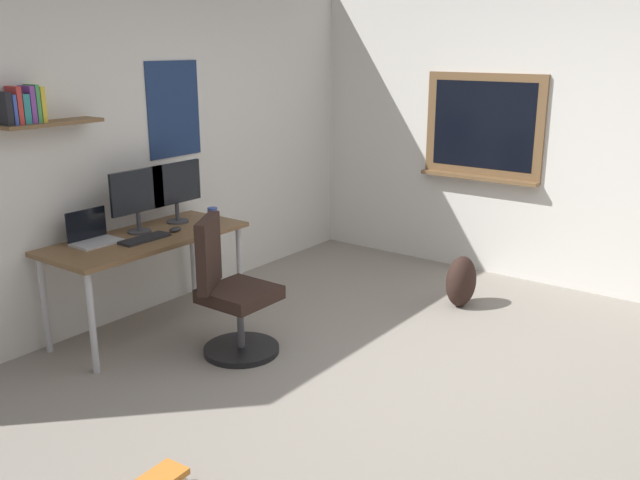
% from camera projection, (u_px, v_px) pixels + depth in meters
% --- Properties ---
extents(ground_plane, '(5.20, 5.20, 0.00)m').
position_uv_depth(ground_plane, '(417.00, 391.00, 4.19)').
color(ground_plane, gray).
rests_on(ground_plane, ground).
extents(wall_back, '(5.00, 0.30, 2.60)m').
position_uv_depth(wall_back, '(141.00, 144.00, 5.24)').
color(wall_back, silver).
rests_on(wall_back, ground).
extents(wall_right, '(0.22, 5.00, 2.60)m').
position_uv_depth(wall_right, '(564.00, 136.00, 5.73)').
color(wall_right, silver).
rests_on(wall_right, ground).
extents(desk, '(1.47, 0.65, 0.72)m').
position_uv_depth(desk, '(146.00, 245.00, 4.92)').
color(desk, brown).
rests_on(desk, ground).
extents(office_chair, '(0.55, 0.56, 0.95)m').
position_uv_depth(office_chair, '(230.00, 296.00, 4.62)').
color(office_chair, black).
rests_on(office_chair, ground).
extents(laptop, '(0.31, 0.21, 0.23)m').
position_uv_depth(laptop, '(92.00, 235.00, 4.72)').
color(laptop, '#ADAFB5').
rests_on(laptop, desk).
extents(monitor_primary, '(0.46, 0.17, 0.46)m').
position_uv_depth(monitor_primary, '(138.00, 196.00, 4.92)').
color(monitor_primary, '#38383D').
rests_on(monitor_primary, desk).
extents(monitor_secondary, '(0.46, 0.17, 0.46)m').
position_uv_depth(monitor_secondary, '(177.00, 188.00, 5.20)').
color(monitor_secondary, '#38383D').
rests_on(monitor_secondary, desk).
extents(keyboard, '(0.37, 0.13, 0.02)m').
position_uv_depth(keyboard, '(145.00, 239.00, 4.80)').
color(keyboard, black).
rests_on(keyboard, desk).
extents(computer_mouse, '(0.10, 0.06, 0.03)m').
position_uv_depth(computer_mouse, '(175.00, 229.00, 5.01)').
color(computer_mouse, '#262628').
rests_on(computer_mouse, desk).
extents(coffee_mug, '(0.08, 0.08, 0.09)m').
position_uv_depth(coffee_mug, '(212.00, 213.00, 5.36)').
color(coffee_mug, '#334CA5').
rests_on(coffee_mug, desk).
extents(backpack, '(0.32, 0.22, 0.42)m').
position_uv_depth(backpack, '(461.00, 281.00, 5.50)').
color(backpack, black).
rests_on(backpack, ground).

